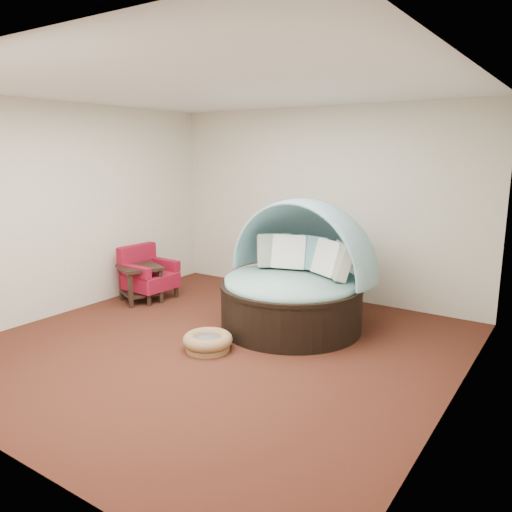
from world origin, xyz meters
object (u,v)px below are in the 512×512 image
Objects in this scene: canopy_daybed at (297,269)px; pet_basket at (208,341)px; red_armchair at (147,274)px; side_table at (140,279)px.

canopy_daybed is 1.45m from pet_basket.
pet_basket is 0.73× the size of red_armchair.
red_armchair is at bearing -170.97° from canopy_daybed.
red_armchair is 1.07× the size of side_table.
pet_basket is 2.18m from side_table.
canopy_daybed is 2.70× the size of side_table.
canopy_daybed reaches higher than pet_basket.
canopy_daybed reaches higher than red_armchair.
canopy_daybed is at bearing 71.05° from pet_basket.
pet_basket is at bearing -23.97° from side_table.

